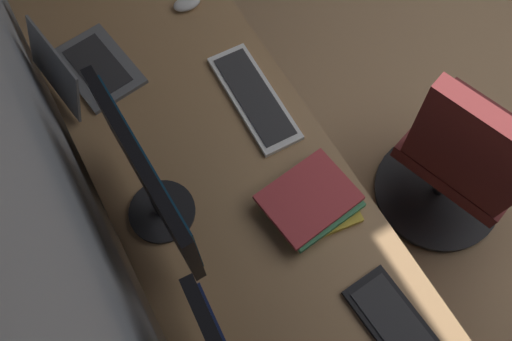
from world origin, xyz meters
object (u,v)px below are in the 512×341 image
monitor_primary (148,180)px  mouse_main (187,3)px  office_chair (461,162)px  laptop_leftmost (81,68)px  keyboard_spare (254,97)px  drawer_pedestal (185,154)px  book_stack_near (312,201)px

monitor_primary → mouse_main: 0.83m
mouse_main → office_chair: office_chair is taller
laptop_leftmost → keyboard_spare: 0.58m
keyboard_spare → mouse_main: 0.47m
mouse_main → office_chair: (-0.94, -0.64, -0.29)m
office_chair → mouse_main: bearing=34.4°
drawer_pedestal → keyboard_spare: keyboard_spare is taller
drawer_pedestal → laptop_leftmost: 0.53m
keyboard_spare → mouse_main: (0.47, 0.02, 0.01)m
laptop_leftmost → keyboard_spare: bearing=-128.3°
laptop_leftmost → keyboard_spare: (-0.36, -0.46, -0.04)m
mouse_main → book_stack_near: (-0.88, 0.02, 0.02)m
keyboard_spare → book_stack_near: size_ratio=1.47×
keyboard_spare → monitor_primary: bearing=116.3°
laptop_leftmost → office_chair: 1.40m
keyboard_spare → office_chair: bearing=-127.0°
mouse_main → drawer_pedestal: bearing=146.0°
drawer_pedestal → laptop_leftmost: size_ratio=1.99×
office_chair → drawer_pedestal: bearing=55.8°
laptop_leftmost → book_stack_near: 0.88m
mouse_main → laptop_leftmost: bearing=103.6°
mouse_main → office_chair: 1.17m
drawer_pedestal → laptop_leftmost: laptop_leftmost is taller
monitor_primary → book_stack_near: (-0.20, -0.40, -0.21)m
monitor_primary → mouse_main: size_ratio=5.11×
keyboard_spare → book_stack_near: book_stack_near is taller
monitor_primary → mouse_main: (0.68, -0.42, -0.22)m
keyboard_spare → mouse_main: bearing=2.2°
drawer_pedestal → book_stack_near: size_ratio=2.42×
drawer_pedestal → office_chair: bearing=-124.2°
drawer_pedestal → mouse_main: size_ratio=6.68×
keyboard_spare → office_chair: size_ratio=0.44×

